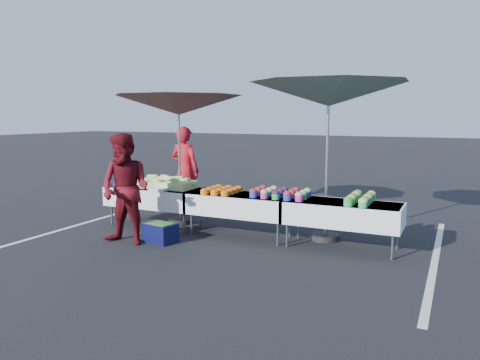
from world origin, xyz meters
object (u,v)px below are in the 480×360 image
at_px(customer, 125,189).
at_px(umbrella_right, 329,95).
at_px(vendor, 185,170).
at_px(table_center, 240,204).
at_px(table_left, 155,196).
at_px(storage_bin, 161,232).
at_px(umbrella_left, 179,106).
at_px(table_right, 342,213).

distance_m(customer, umbrella_right, 3.68).
bearing_deg(vendor, table_center, 151.85).
relative_size(table_left, customer, 1.01).
distance_m(customer, storage_bin, 0.93).
xyz_separation_m(table_left, storage_bin, (0.77, -0.94, -0.41)).
xyz_separation_m(table_left, table_center, (1.80, 0.00, 0.00)).
distance_m(table_left, customer, 1.32).
xyz_separation_m(table_center, umbrella_left, (-1.49, 0.40, 1.71)).
height_order(customer, umbrella_left, umbrella_left).
height_order(vendor, umbrella_right, umbrella_right).
bearing_deg(umbrella_right, table_center, -164.33).
relative_size(table_left, umbrella_right, 0.53).
height_order(umbrella_left, storage_bin, umbrella_left).
xyz_separation_m(customer, umbrella_right, (2.92, 1.64, 1.53)).
xyz_separation_m(vendor, customer, (0.40, -2.49, -0.02)).
xyz_separation_m(table_right, umbrella_right, (-0.37, 0.40, 1.86)).
bearing_deg(storage_bin, umbrella_left, 120.24).
xyz_separation_m(customer, storage_bin, (0.46, 0.31, -0.75)).
xyz_separation_m(table_center, umbrella_right, (1.43, 0.40, 1.86)).
bearing_deg(table_center, table_right, 0.00).
relative_size(table_right, umbrella_right, 0.53).
distance_m(vendor, umbrella_left, 1.64).
bearing_deg(storage_bin, table_left, 140.68).
distance_m(vendor, storage_bin, 2.47).
bearing_deg(vendor, umbrella_right, 170.86).
bearing_deg(umbrella_right, storage_bin, -151.46).
bearing_deg(umbrella_right, umbrella_left, 180.00).
relative_size(table_center, storage_bin, 3.28).
height_order(table_right, umbrella_left, umbrella_left).
relative_size(table_right, storage_bin, 3.28).
distance_m(table_left, table_center, 1.80).
xyz_separation_m(table_center, customer, (-1.49, -1.24, 0.33)).
xyz_separation_m(table_left, umbrella_right, (3.23, 0.40, 1.86)).
bearing_deg(table_left, table_center, 0.00).
height_order(vendor, storage_bin, vendor).
bearing_deg(customer, table_right, 18.17).
bearing_deg(storage_bin, umbrella_right, 39.88).
relative_size(table_center, table_right, 1.00).
relative_size(customer, umbrella_left, 0.57).
relative_size(vendor, umbrella_right, 0.54).
height_order(umbrella_left, umbrella_right, umbrella_right).
distance_m(table_center, customer, 1.97).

